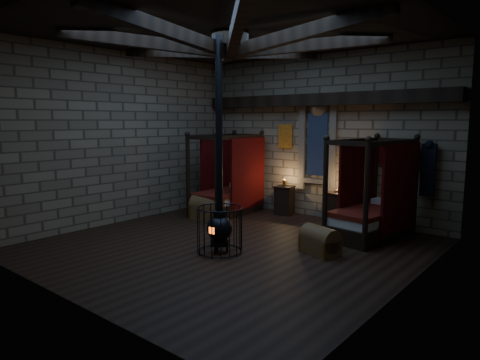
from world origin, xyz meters
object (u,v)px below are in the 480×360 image
Objects in this scene: stove at (220,224)px; trunk_left at (208,209)px; bed_right at (372,213)px; bed_left at (228,194)px; trunk_right at (320,241)px.

trunk_left is at bearing 134.82° from stove.
bed_left is at bearing -169.15° from bed_right.
bed_right is at bearing 55.39° from stove.
bed_right is 1.82m from trunk_right.
stove is at bearing -112.60° from bed_right.
trunk_left is (0.09, -0.90, -0.25)m from bed_left.
bed_left is at bearing 174.95° from trunk_right.
stove is at bearing -53.83° from bed_left.
stove is (-1.79, -2.95, 0.05)m from bed_right.
trunk_left is at bearing -86.22° from bed_left.
bed_left reaches higher than trunk_right.
trunk_right is (3.64, -0.73, -0.04)m from trunk_left.
trunk_right is at bearing -23.08° from trunk_left.
bed_left reaches higher than bed_right.
trunk_left is at bearing -156.34° from bed_right.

